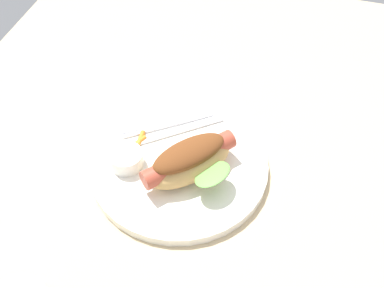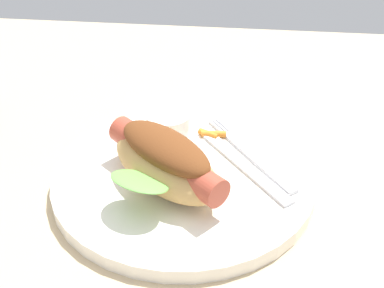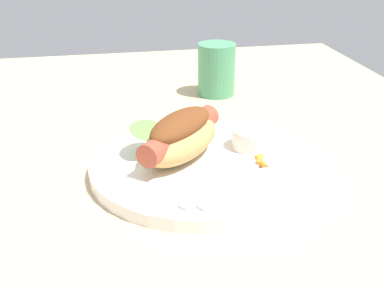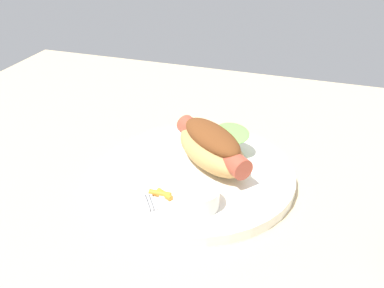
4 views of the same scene
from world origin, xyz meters
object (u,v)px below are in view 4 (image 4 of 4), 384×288
at_px(hot_dog, 212,146).
at_px(sauce_ramekin, 199,197).
at_px(carrot_garnish, 162,194).
at_px(plate, 198,173).
at_px(fork, 140,174).
at_px(knife, 151,168).

bearing_deg(hot_dog, sauce_ramekin, -42.01).
bearing_deg(sauce_ramekin, carrot_garnish, 176.39).
distance_m(plate, hot_dog, 0.05).
height_order(fork, knife, same).
distance_m(sauce_ramekin, fork, 0.11).
height_order(plate, hot_dog, hot_dog).
relative_size(sauce_ramekin, fork, 0.38).
xyz_separation_m(knife, carrot_garnish, (0.04, -0.06, 0.00)).
bearing_deg(hot_dog, knife, -112.26).
bearing_deg(plate, carrot_garnish, -107.31).
relative_size(knife, carrot_garnish, 4.51).
xyz_separation_m(plate, hot_dog, (0.02, 0.02, 0.04)).
height_order(plate, sauce_ramekin, sauce_ramekin).
xyz_separation_m(sauce_ramekin, knife, (-0.09, 0.06, -0.01)).
distance_m(hot_dog, sauce_ramekin, 0.10).
xyz_separation_m(fork, knife, (0.01, 0.02, -0.00)).
bearing_deg(hot_dog, fork, -104.00).
height_order(sauce_ramekin, carrot_garnish, sauce_ramekin).
xyz_separation_m(plate, fork, (-0.07, -0.04, 0.01)).
distance_m(plate, knife, 0.07).
height_order(fork, carrot_garnish, carrot_garnish).
bearing_deg(knife, sauce_ramekin, 19.32).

